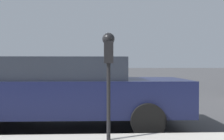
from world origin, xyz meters
TOP-DOWN VIEW (x-y plane):
  - ground_plane at (0.00, 0.00)m, footprint 220.00×220.00m
  - parking_meter at (-2.56, -0.69)m, footprint 0.21×0.19m
  - car_navy at (-0.95, 0.14)m, footprint 2.05×4.96m

SIDE VIEW (x-z plane):
  - ground_plane at x=0.00m, z-range 0.00..0.00m
  - car_navy at x=-0.95m, z-range 0.05..1.54m
  - parking_meter at x=-2.56m, z-range 0.62..2.26m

